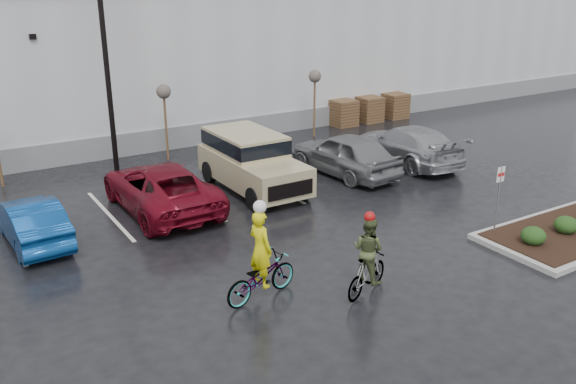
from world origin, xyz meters
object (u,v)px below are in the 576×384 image
fire_lane_sign (499,192)px  car_red (161,187)px  lamppost (103,25)px  suv_tan (253,163)px  car_grey (345,154)px  car_blue (32,221)px  sapling_mid (164,96)px  cyclist_olive (367,264)px  cyclist_hivis (261,269)px  pallet_stack_c (395,106)px  pallet_stack_b (369,109)px  car_far_silver (407,145)px  sapling_east (315,80)px  pallet_stack_a (343,113)px

fire_lane_sign → car_red: 10.65m
lamppost → suv_tan: lamppost is taller
lamppost → car_grey: lamppost is taller
car_blue → car_grey: 11.64m
sapling_mid → cyclist_olive: size_ratio=1.48×
car_blue → cyclist_hivis: cyclist_hivis is taller
pallet_stack_c → suv_tan: bearing=-152.8°
pallet_stack_b → pallet_stack_c: same height
car_blue → cyclist_hivis: bearing=119.7°
car_blue → fire_lane_sign: bearing=147.1°
car_far_silver → sapling_mid: bearing=-30.8°
fire_lane_sign → suv_tan: 8.53m
pallet_stack_c → car_blue: pallet_stack_c is taller
cyclist_hivis → car_blue: bearing=21.2°
pallet_stack_c → car_grey: 10.64m
lamppost → sapling_east: bearing=5.7°
pallet_stack_a → cyclist_hivis: bearing=-133.1°
pallet_stack_c → car_red: (-15.85, -6.42, 0.11)m
pallet_stack_b → lamppost: bearing=-172.0°
car_blue → car_red: car_red is taller
fire_lane_sign → car_red: size_ratio=0.39×
suv_tan → cyclist_hivis: size_ratio=2.02×
pallet_stack_c → car_far_silver: 8.51m
sapling_mid → car_grey: 7.82m
pallet_stack_b → car_red: (-14.05, -6.42, 0.11)m
sapling_mid → suv_tan: 5.71m
pallet_stack_a → suv_tan: size_ratio=0.26×
car_grey → fire_lane_sign: bearing=86.5°
sapling_mid → pallet_stack_c: (13.50, 1.00, -2.05)m
pallet_stack_b → fire_lane_sign: (-6.40, -13.80, 0.73)m
sapling_east → lamppost: bearing=-174.3°
car_grey → car_far_silver: (3.13, -0.13, -0.05)m
lamppost → sapling_mid: 4.00m
cyclist_hivis → cyclist_olive: cyclist_hivis is taller
pallet_stack_c → car_blue: (-19.99, -6.96, -0.01)m
car_blue → cyclist_olive: (6.35, -7.53, 0.13)m
pallet_stack_c → fire_lane_sign: (-8.20, -13.80, 0.73)m
pallet_stack_b → cyclist_olive: 18.71m
suv_tan → car_far_silver: suv_tan is taller
car_red → cyclist_hivis: bearing=88.9°
fire_lane_sign → cyclist_hivis: 7.79m
fire_lane_sign → car_far_silver: bearing=67.3°
pallet_stack_a → pallet_stack_b: bearing=0.0°
cyclist_olive → pallet_stack_a: bearing=-55.7°
sapling_mid → cyclist_olive: (-0.14, -13.49, -1.93)m
suv_tan → sapling_east: bearing=40.2°
cyclist_olive → car_grey: bearing=-54.5°
sapling_east → cyclist_hivis: (-9.95, -12.31, -1.95)m
fire_lane_sign → car_blue: fire_lane_sign is taller
sapling_east → pallet_stack_c: size_ratio=2.37×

